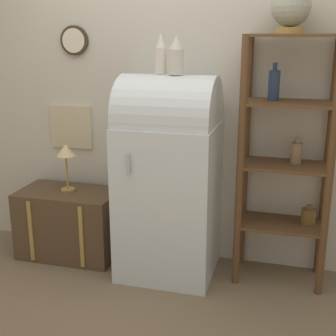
% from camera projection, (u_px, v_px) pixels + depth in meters
% --- Properties ---
extents(ground_plane, '(12.00, 12.00, 0.00)m').
position_uv_depth(ground_plane, '(160.00, 285.00, 3.34)').
color(ground_plane, '#7A664C').
extents(wall_back, '(7.00, 0.09, 2.70)m').
position_uv_depth(wall_back, '(180.00, 86.00, 3.49)').
color(wall_back, beige).
rests_on(wall_back, ground_plane).
extents(refrigerator, '(0.68, 0.64, 1.46)m').
position_uv_depth(refrigerator, '(169.00, 174.00, 3.35)').
color(refrigerator, silver).
rests_on(refrigerator, ground_plane).
extents(suitcase_trunk, '(0.77, 0.45, 0.54)m').
position_uv_depth(suitcase_trunk, '(69.00, 223.00, 3.74)').
color(suitcase_trunk, brown).
rests_on(suitcase_trunk, ground_plane).
extents(shelf_unit, '(0.62, 0.36, 1.73)m').
position_uv_depth(shelf_unit, '(286.00, 150.00, 3.19)').
color(shelf_unit, brown).
rests_on(shelf_unit, ground_plane).
extents(globe, '(0.25, 0.25, 0.29)m').
position_uv_depth(globe, '(291.00, 8.00, 2.96)').
color(globe, '#AD8942').
rests_on(globe, shelf_unit).
extents(vase_left, '(0.07, 0.07, 0.27)m').
position_uv_depth(vase_left, '(161.00, 55.00, 3.14)').
color(vase_left, silver).
rests_on(vase_left, refrigerator).
extents(vase_center, '(0.10, 0.10, 0.26)m').
position_uv_depth(vase_center, '(176.00, 57.00, 3.10)').
color(vase_center, beige).
rests_on(vase_center, refrigerator).
extents(desk_lamp, '(0.15, 0.15, 0.37)m').
position_uv_depth(desk_lamp, '(66.00, 154.00, 3.60)').
color(desk_lamp, '#AD8942').
rests_on(desk_lamp, suitcase_trunk).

